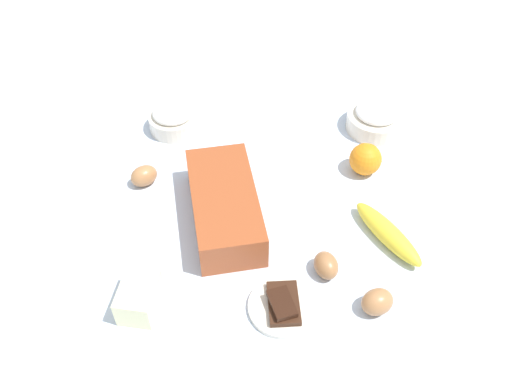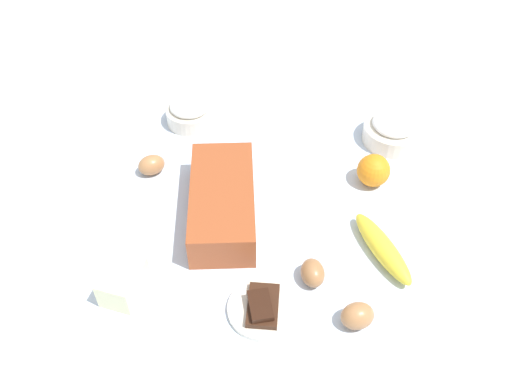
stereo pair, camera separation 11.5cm
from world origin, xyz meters
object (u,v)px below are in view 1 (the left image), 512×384
Objects in this scene: sugar_bowl at (376,118)px; egg_loose at (144,176)px; banana at (388,233)px; chocolate_plate at (283,306)px; butter_block at (139,297)px; flour_bowl at (173,118)px; loaf_pan at (225,205)px; egg_near_butter at (377,302)px; egg_beside_bowl at (326,265)px; orange_fruit at (365,159)px.

sugar_bowl is 0.57m from egg_loose.
banana is 0.27m from chocolate_plate.
butter_block is 0.26m from chocolate_plate.
chocolate_plate is (0.52, 0.24, -0.02)m from flour_bowl.
loaf_pan is 0.36m from egg_near_butter.
flour_bowl is at bearing -128.38° from banana.
sugar_bowl is at bearing 134.36° from butter_block.
egg_near_butter is at bearing 41.82° from loaf_pan.
sugar_bowl is at bearing 158.70° from egg_beside_bowl.
egg_loose is at bearing -126.08° from egg_near_butter.
chocolate_plate is (0.08, -0.09, -0.01)m from egg_beside_bowl.
orange_fruit is at bearing 174.48° from egg_near_butter.
egg_loose is (-0.11, -0.18, -0.02)m from loaf_pan.
sugar_bowl is 2.37× the size of egg_beside_bowl.
loaf_pan is 0.33m from banana.
chocolate_plate is at bearing -47.20° from egg_beside_bowl.
banana is at bearing 71.28° from egg_loose.
egg_loose is at bearing -86.57° from orange_fruit.
banana is at bearing 125.75° from chocolate_plate.
orange_fruit is at bearing 93.43° from egg_loose.
egg_near_butter is 0.12m from egg_beside_bowl.
flour_bowl is (-0.30, -0.13, -0.01)m from loaf_pan.
orange_fruit is 1.20× the size of egg_loose.
butter_block is at bearing 5.61° from egg_loose.
orange_fruit is 0.50m from egg_loose.
banana is 3.13× the size of egg_loose.
butter_block is at bearing -78.59° from egg_beside_bowl.
egg_near_butter reaches higher than chocolate_plate.
sugar_bowl is 0.72m from butter_block.
banana is at bearing 4.26° from orange_fruit.
orange_fruit is 0.37m from egg_near_butter.
banana is at bearing 107.19° from butter_block.
orange_fruit reaches higher than butter_block.
egg_beside_bowl is (0.28, -0.12, -0.01)m from orange_fruit.
loaf_pan is 0.33m from flour_bowl.
flour_bowl is at bearing -155.18° from chocolate_plate.
chocolate_plate is (0.33, 0.29, -0.01)m from egg_loose.
flour_bowl is 0.55m from egg_beside_bowl.
sugar_bowl is at bearing 153.59° from chocolate_plate.
egg_near_butter is 0.17m from chocolate_plate.
egg_loose is (-0.32, -0.03, -0.01)m from butter_block.
egg_loose is 0.47× the size of chocolate_plate.
flour_bowl is 0.67m from egg_near_butter.
chocolate_plate is (-0.00, -0.17, -0.01)m from egg_near_butter.
egg_beside_bowl is 0.45m from egg_loose.
butter_block is at bearing -2.03° from flour_bowl.
flour_bowl is at bearing 165.47° from egg_loose.
loaf_pan is at bearing -51.40° from sugar_bowl.
chocolate_plate is at bearing -26.41° from sugar_bowl.
orange_fruit is 1.22× the size of egg_beside_bowl.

